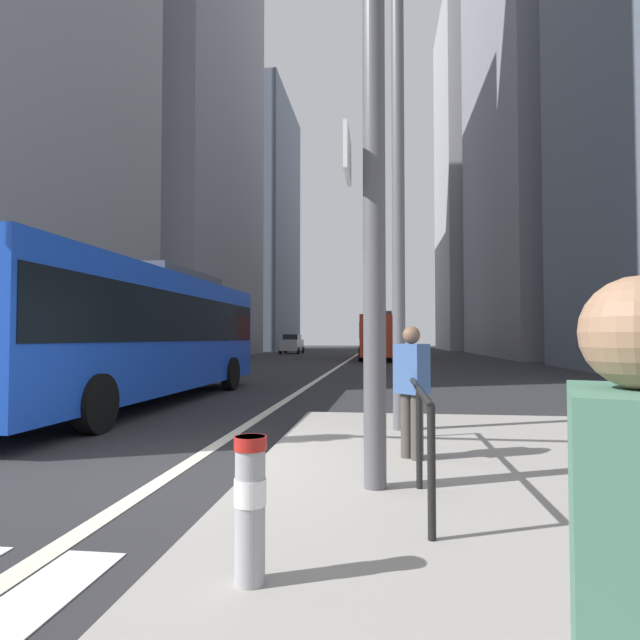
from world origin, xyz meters
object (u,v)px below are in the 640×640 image
object	(u,v)px
car_oncoming_mid	(292,344)
traffic_signal_gantry	(151,93)
sedan_white_oncoming	(0,362)
city_bus_red_receding	(378,335)
city_bus_blue_oncoming	(136,328)
bollard_left	(250,501)
pedestrian_walking	(412,386)
street_lamp_post	(398,108)
car_receding_near	(386,343)

from	to	relation	value
car_oncoming_mid	traffic_signal_gantry	bearing A→B (deg)	-81.72
sedan_white_oncoming	city_bus_red_receding	bearing A→B (deg)	71.54
city_bus_blue_oncoming	sedan_white_oncoming	distance (m)	3.57
bollard_left	pedestrian_walking	bearing A→B (deg)	71.20
car_oncoming_mid	pedestrian_walking	world-z (taller)	car_oncoming_mid
sedan_white_oncoming	traffic_signal_gantry	size ratio (longest dim) A/B	0.63
city_bus_blue_oncoming	car_oncoming_mid	distance (m)	40.55
bollard_left	city_bus_blue_oncoming	bearing A→B (deg)	120.15
street_lamp_post	pedestrian_walking	xyz separation A→B (m)	(0.09, -1.93, -4.26)
city_bus_blue_oncoming	city_bus_red_receding	xyz separation A→B (m)	(5.50, 26.79, 0.00)
city_bus_red_receding	car_oncoming_mid	size ratio (longest dim) A/B	2.67
city_bus_red_receding	pedestrian_walking	distance (m)	32.30
sedan_white_oncoming	city_bus_red_receding	world-z (taller)	city_bus_red_receding
city_bus_red_receding	street_lamp_post	bearing A→B (deg)	-88.80
traffic_signal_gantry	pedestrian_walking	distance (m)	4.34
city_bus_blue_oncoming	street_lamp_post	world-z (taller)	street_lamp_post
car_oncoming_mid	bollard_left	distance (m)	49.91
sedan_white_oncoming	traffic_signal_gantry	distance (m)	10.15
street_lamp_post	city_bus_red_receding	bearing A→B (deg)	91.20
city_bus_blue_oncoming	car_receding_near	xyz separation A→B (m)	(6.17, 46.85, -0.85)
traffic_signal_gantry	car_oncoming_mid	bearing A→B (deg)	98.28
car_oncoming_mid	bollard_left	size ratio (longest dim) A/B	5.09
city_bus_blue_oncoming	traffic_signal_gantry	world-z (taller)	traffic_signal_gantry
street_lamp_post	pedestrian_walking	size ratio (longest dim) A/B	5.04
traffic_signal_gantry	street_lamp_post	size ratio (longest dim) A/B	0.85
city_bus_red_receding	car_oncoming_mid	bearing A→B (deg)	123.09
city_bus_blue_oncoming	car_oncoming_mid	world-z (taller)	city_bus_blue_oncoming
city_bus_blue_oncoming	car_receding_near	size ratio (longest dim) A/B	2.58
car_receding_near	bollard_left	bearing A→B (deg)	-91.09
car_receding_near	street_lamp_post	bearing A→B (deg)	-90.03
car_receding_near	bollard_left	size ratio (longest dim) A/B	5.14
city_bus_red_receding	bollard_left	world-z (taller)	city_bus_red_receding
car_oncoming_mid	street_lamp_post	world-z (taller)	street_lamp_post
city_bus_blue_oncoming	street_lamp_post	distance (m)	7.88
street_lamp_post	bollard_left	world-z (taller)	street_lamp_post
city_bus_blue_oncoming	traffic_signal_gantry	distance (m)	7.95
street_lamp_post	traffic_signal_gantry	bearing A→B (deg)	-129.46
traffic_signal_gantry	pedestrian_walking	size ratio (longest dim) A/B	4.31
car_receding_near	traffic_signal_gantry	xyz separation A→B (m)	(-2.67, -53.61, 3.16)
city_bus_red_receding	pedestrian_walking	bearing A→B (deg)	-88.72
city_bus_blue_oncoming	traffic_signal_gantry	bearing A→B (deg)	-62.61
car_receding_near	traffic_signal_gantry	bearing A→B (deg)	-92.85
pedestrian_walking	traffic_signal_gantry	bearing A→B (deg)	-155.02
city_bus_blue_oncoming	pedestrian_walking	size ratio (longest dim) A/B	7.19
city_bus_blue_oncoming	sedan_white_oncoming	bearing A→B (deg)	-178.46
car_oncoming_mid	car_receding_near	xyz separation A→B (m)	(9.53, 6.46, 0.00)
traffic_signal_gantry	bollard_left	bearing A→B (deg)	-51.74
city_bus_blue_oncoming	car_oncoming_mid	xyz separation A→B (m)	(-3.36, 40.40, -0.85)
city_bus_blue_oncoming	city_bus_red_receding	bearing A→B (deg)	78.39
car_oncoming_mid	pedestrian_walking	size ratio (longest dim) A/B	2.76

